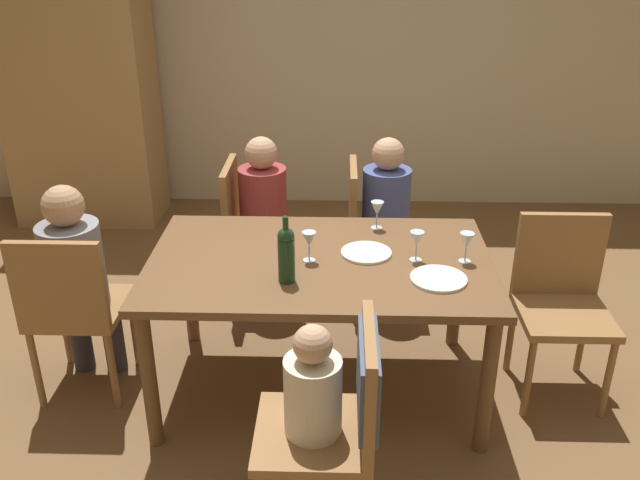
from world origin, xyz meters
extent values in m
plane|color=brown|center=(0.00, 0.00, 0.00)|extent=(10.00, 10.00, 0.00)
cube|color=beige|center=(0.00, 2.71, 1.35)|extent=(6.40, 0.12, 2.70)
cube|color=#A87F51|center=(-1.92, 2.26, 1.05)|extent=(1.10, 0.56, 2.10)
cube|color=brown|center=(0.00, 0.00, 0.73)|extent=(1.65, 1.02, 0.04)
cylinder|color=brown|center=(-0.75, -0.44, 0.36)|extent=(0.07, 0.07, 0.71)
cylinder|color=brown|center=(0.75, -0.44, 0.36)|extent=(0.07, 0.07, 0.71)
cylinder|color=brown|center=(-0.75, 0.44, 0.36)|extent=(0.07, 0.07, 0.71)
cylinder|color=brown|center=(0.75, 0.44, 0.36)|extent=(0.07, 0.07, 0.71)
cylinder|color=olive|center=(-1.39, 0.19, 0.22)|extent=(0.04, 0.04, 0.44)
cylinder|color=olive|center=(-1.01, 0.19, 0.22)|extent=(0.04, 0.04, 0.44)
cylinder|color=olive|center=(-1.39, -0.19, 0.22)|extent=(0.04, 0.04, 0.44)
cylinder|color=olive|center=(-1.01, -0.19, 0.22)|extent=(0.04, 0.04, 0.44)
cube|color=olive|center=(-1.20, 0.00, 0.46)|extent=(0.44, 0.44, 0.04)
cube|color=olive|center=(-1.20, -0.20, 0.70)|extent=(0.44, 0.04, 0.44)
cylinder|color=olive|center=(0.56, 1.08, 0.22)|extent=(0.04, 0.04, 0.44)
cylinder|color=olive|center=(0.56, 0.70, 0.22)|extent=(0.04, 0.04, 0.44)
cylinder|color=olive|center=(0.18, 1.08, 0.22)|extent=(0.04, 0.04, 0.44)
cylinder|color=olive|center=(0.18, 0.70, 0.22)|extent=(0.04, 0.04, 0.44)
cube|color=olive|center=(0.37, 0.89, 0.46)|extent=(0.44, 0.44, 0.04)
cube|color=olive|center=(0.17, 0.89, 0.70)|extent=(0.04, 0.44, 0.44)
cylinder|color=olive|center=(-0.18, 1.08, 0.22)|extent=(0.04, 0.04, 0.44)
cylinder|color=olive|center=(-0.18, 0.70, 0.22)|extent=(0.04, 0.04, 0.44)
cylinder|color=olive|center=(-0.56, 1.08, 0.22)|extent=(0.04, 0.04, 0.44)
cylinder|color=olive|center=(-0.56, 0.70, 0.22)|extent=(0.04, 0.04, 0.44)
cube|color=olive|center=(-0.37, 0.89, 0.46)|extent=(0.44, 0.44, 0.04)
cube|color=olive|center=(-0.57, 0.89, 0.70)|extent=(0.04, 0.44, 0.44)
cylinder|color=olive|center=(-0.19, -0.70, 0.22)|extent=(0.04, 0.04, 0.44)
cylinder|color=olive|center=(0.19, -0.70, 0.22)|extent=(0.04, 0.04, 0.44)
cube|color=olive|center=(0.00, -0.89, 0.46)|extent=(0.44, 0.44, 0.04)
cube|color=olive|center=(0.20, -0.89, 0.70)|extent=(0.04, 0.44, 0.44)
cube|color=#4C5B75|center=(0.20, -0.89, 0.72)|extent=(0.07, 0.40, 0.31)
cylinder|color=olive|center=(1.39, -0.19, 0.22)|extent=(0.04, 0.04, 0.44)
cylinder|color=olive|center=(1.01, -0.19, 0.22)|extent=(0.04, 0.04, 0.44)
cylinder|color=olive|center=(1.39, 0.19, 0.22)|extent=(0.04, 0.04, 0.44)
cylinder|color=olive|center=(1.01, 0.19, 0.22)|extent=(0.04, 0.04, 0.44)
cube|color=olive|center=(1.20, 0.00, 0.46)|extent=(0.44, 0.44, 0.04)
cube|color=olive|center=(1.20, 0.20, 0.70)|extent=(0.44, 0.04, 0.44)
cylinder|color=#33333D|center=(-1.29, 0.14, 0.23)|extent=(0.11, 0.11, 0.46)
cylinder|color=#33333D|center=(-1.11, 0.14, 0.23)|extent=(0.11, 0.11, 0.46)
cylinder|color=gray|center=(-1.20, 0.00, 0.69)|extent=(0.30, 0.30, 0.46)
sphere|color=tan|center=(-1.20, 0.00, 1.01)|extent=(0.20, 0.20, 0.20)
cylinder|color=#33333D|center=(0.50, 0.98, 0.23)|extent=(0.11, 0.11, 0.46)
cylinder|color=#33333D|center=(0.50, 0.80, 0.23)|extent=(0.11, 0.11, 0.46)
cylinder|color=#475699|center=(0.37, 0.89, 0.68)|extent=(0.29, 0.29, 0.44)
sphere|color=tan|center=(0.37, 0.89, 1.00)|extent=(0.19, 0.19, 0.19)
cylinder|color=#33333D|center=(-0.24, 0.98, 0.23)|extent=(0.11, 0.11, 0.46)
cylinder|color=#33333D|center=(-0.24, 0.80, 0.23)|extent=(0.11, 0.11, 0.46)
cylinder|color=#9E383D|center=(-0.37, 0.89, 0.68)|extent=(0.29, 0.29, 0.44)
sphere|color=tan|center=(-0.37, 0.89, 1.00)|extent=(0.19, 0.19, 0.19)
cylinder|color=#33333D|center=(-0.10, -0.83, 0.23)|extent=(0.08, 0.08, 0.46)
cylinder|color=beige|center=(0.00, -0.89, 0.63)|extent=(0.22, 0.22, 0.33)
sphere|color=tan|center=(0.00, -0.89, 0.86)|extent=(0.14, 0.14, 0.14)
cylinder|color=#19381E|center=(-0.14, -0.22, 0.86)|extent=(0.08, 0.08, 0.21)
sphere|color=#19381E|center=(-0.14, -0.22, 0.98)|extent=(0.08, 0.08, 0.08)
cylinder|color=#19381E|center=(-0.14, -0.22, 1.03)|extent=(0.03, 0.03, 0.08)
cylinder|color=silver|center=(0.29, 0.37, 0.76)|extent=(0.06, 0.06, 0.00)
cylinder|color=silver|center=(0.29, 0.37, 0.79)|extent=(0.01, 0.01, 0.07)
cone|color=silver|center=(0.29, 0.37, 0.87)|extent=(0.07, 0.07, 0.07)
cylinder|color=silver|center=(0.69, -0.01, 0.76)|extent=(0.06, 0.06, 0.00)
cylinder|color=silver|center=(0.69, -0.01, 0.79)|extent=(0.01, 0.01, 0.07)
cone|color=silver|center=(0.69, -0.01, 0.87)|extent=(0.07, 0.07, 0.07)
cylinder|color=silver|center=(0.46, 0.00, 0.76)|extent=(0.06, 0.06, 0.00)
cylinder|color=silver|center=(0.46, 0.00, 0.79)|extent=(0.01, 0.01, 0.07)
cone|color=silver|center=(0.46, 0.00, 0.87)|extent=(0.07, 0.07, 0.07)
cylinder|color=silver|center=(-0.05, -0.02, 0.76)|extent=(0.06, 0.06, 0.00)
cylinder|color=silver|center=(-0.05, -0.02, 0.79)|extent=(0.01, 0.01, 0.07)
cone|color=silver|center=(-0.05, -0.02, 0.87)|extent=(0.07, 0.07, 0.07)
cylinder|color=white|center=(0.54, -0.20, 0.76)|extent=(0.26, 0.26, 0.01)
cylinder|color=white|center=(0.22, 0.06, 0.76)|extent=(0.25, 0.25, 0.01)
camera|label=1|loc=(0.09, -2.91, 2.22)|focal=38.17mm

